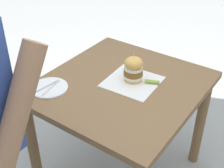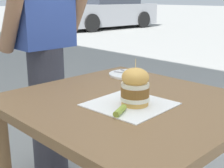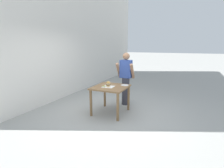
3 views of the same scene
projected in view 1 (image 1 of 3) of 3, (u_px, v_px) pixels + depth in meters
patio_table at (121, 101)px, 1.97m from camera, size 0.91×0.97×0.78m
serving_paper at (132, 82)px, 1.91m from camera, size 0.33×0.33×0.00m
sandwich at (133, 69)px, 1.88m from camera, size 0.12×0.12×0.19m
pickle_spear at (152, 82)px, 1.88m from camera, size 0.09×0.06×0.02m
side_plate_with_forks at (49, 88)px, 1.84m from camera, size 0.22×0.22×0.02m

